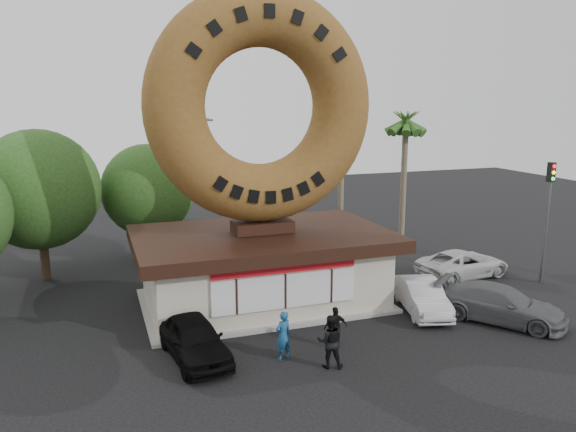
% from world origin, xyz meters
% --- Properties ---
extents(ground, '(90.00, 90.00, 0.00)m').
position_xyz_m(ground, '(0.00, 0.00, 0.00)').
color(ground, black).
rests_on(ground, ground).
extents(donut_shop, '(11.20, 7.20, 3.80)m').
position_xyz_m(donut_shop, '(0.00, 5.98, 1.77)').
color(donut_shop, '#B8AF9D').
rests_on(donut_shop, ground).
extents(giant_donut, '(9.88, 2.52, 9.88)m').
position_xyz_m(giant_donut, '(0.00, 6.00, 8.74)').
color(giant_donut, brown).
rests_on(giant_donut, donut_shop).
extents(tree_west, '(6.00, 6.00, 7.65)m').
position_xyz_m(tree_west, '(-9.50, 13.00, 4.64)').
color(tree_west, '#473321').
rests_on(tree_west, ground).
extents(tree_mid, '(5.20, 5.20, 6.63)m').
position_xyz_m(tree_mid, '(-4.00, 15.00, 4.02)').
color(tree_mid, '#473321').
rests_on(tree_mid, ground).
extents(palm_near, '(2.60, 2.60, 9.75)m').
position_xyz_m(palm_near, '(7.50, 14.00, 8.41)').
color(palm_near, '#726651').
rests_on(palm_near, ground).
extents(palm_far, '(2.60, 2.60, 8.75)m').
position_xyz_m(palm_far, '(11.00, 12.50, 7.48)').
color(palm_far, '#726651').
rests_on(palm_far, ground).
extents(street_lamp, '(2.11, 0.20, 8.00)m').
position_xyz_m(street_lamp, '(-1.86, 16.00, 4.48)').
color(street_lamp, '#59595E').
rests_on(street_lamp, ground).
extents(traffic_signal, '(0.30, 0.38, 6.07)m').
position_xyz_m(traffic_signal, '(14.00, 3.99, 3.87)').
color(traffic_signal, '#59595E').
rests_on(traffic_signal, ground).
extents(person_left, '(0.75, 0.61, 1.78)m').
position_xyz_m(person_left, '(-0.98, 0.35, 0.89)').
color(person_left, navy).
rests_on(person_left, ground).
extents(person_center, '(1.11, 0.99, 1.89)m').
position_xyz_m(person_center, '(0.34, -0.76, 0.94)').
color(person_center, black).
rests_on(person_center, ground).
extents(person_right, '(0.93, 0.42, 1.56)m').
position_xyz_m(person_right, '(1.17, 0.63, 0.78)').
color(person_right, black).
rests_on(person_right, ground).
extents(car_black, '(2.32, 4.57, 1.49)m').
position_xyz_m(car_black, '(-3.94, 1.44, 0.75)').
color(car_black, black).
rests_on(car_black, ground).
extents(car_silver, '(2.52, 4.50, 1.40)m').
position_xyz_m(car_silver, '(6.16, 2.63, 0.70)').
color(car_silver, '#B1AFB5').
rests_on(car_silver, ground).
extents(car_grey, '(4.83, 5.38, 1.50)m').
position_xyz_m(car_grey, '(8.63, 0.62, 0.75)').
color(car_grey, '#585A5D').
rests_on(car_grey, ground).
extents(car_white, '(5.31, 3.01, 1.40)m').
position_xyz_m(car_white, '(10.89, 6.16, 0.70)').
color(car_white, silver).
rests_on(car_white, ground).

